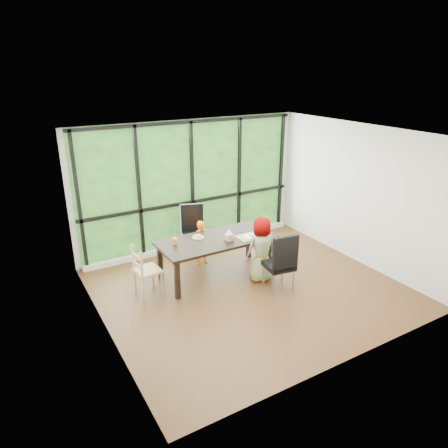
{
  "coord_description": "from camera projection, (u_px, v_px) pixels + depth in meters",
  "views": [
    {
      "loc": [
        -3.61,
        -5.31,
        3.7
      ],
      "look_at": [
        -0.15,
        0.62,
        1.05
      ],
      "focal_mm": 33.16,
      "sensor_mm": 36.0,
      "label": 1
    }
  ],
  "objects": [
    {
      "name": "chair_window_leather",
      "position": [
        194.0,
        232.0,
        8.34
      ],
      "size": [
        0.58,
        0.58,
        1.08
      ],
      "primitive_type": "cube",
      "rotation": [
        0.0,
        0.0,
        -0.31
      ],
      "color": "black",
      "rests_on": "ground"
    },
    {
      "name": "child_older",
      "position": [
        262.0,
        249.0,
        7.41
      ],
      "size": [
        0.63,
        0.45,
        1.21
      ],
      "primitive_type": "imported",
      "rotation": [
        0.0,
        0.0,
        3.03
      ],
      "color": "slate",
      "rests_on": "ground"
    },
    {
      "name": "ground",
      "position": [
        249.0,
        289.0,
        7.31
      ],
      "size": [
        5.0,
        5.0,
        0.0
      ],
      "primitive_type": "plane",
      "color": "black",
      "rests_on": "ground"
    },
    {
      "name": "tissue_box",
      "position": [
        229.0,
        237.0,
        7.42
      ],
      "size": [
        0.13,
        0.13,
        0.11
      ],
      "primitive_type": "cube",
      "color": "tan",
      "rests_on": "dining_table"
    },
    {
      "name": "tissue",
      "position": [
        229.0,
        231.0,
        7.38
      ],
      "size": [
        0.12,
        0.12,
        0.11
      ],
      "primitive_type": "cone",
      "color": "white",
      "rests_on": "tissue_box"
    },
    {
      "name": "crepe_rolls_near",
      "position": [
        251.0,
        235.0,
        7.57
      ],
      "size": [
        0.05,
        0.12,
        0.04
      ],
      "primitive_type": null,
      "color": "tan",
      "rests_on": "plate_near"
    },
    {
      "name": "back_wall",
      "position": [
        191.0,
        185.0,
        8.63
      ],
      "size": [
        5.0,
        0.0,
        5.0
      ],
      "primitive_type": "plane",
      "rotation": [
        1.57,
        0.0,
        0.0
      ],
      "color": "silver",
      "rests_on": "ground"
    },
    {
      "name": "window_mullions",
      "position": [
        192.0,
        186.0,
        8.59
      ],
      "size": [
        4.8,
        0.06,
        2.65
      ],
      "primitive_type": null,
      "color": "black",
      "rests_on": "back_wall"
    },
    {
      "name": "green_cup",
      "position": [
        263.0,
        232.0,
        7.67
      ],
      "size": [
        0.07,
        0.07,
        0.11
      ],
      "primitive_type": "cylinder",
      "color": "green",
      "rests_on": "dining_table"
    },
    {
      "name": "straw_pink",
      "position": [
        263.0,
        227.0,
        7.64
      ],
      "size": [
        0.01,
        0.04,
        0.2
      ],
      "primitive_type": "cylinder",
      "rotation": [
        0.14,
        0.0,
        0.0
      ],
      "color": "pink",
      "rests_on": "green_cup"
    },
    {
      "name": "straw_white",
      "position": [
        175.0,
        236.0,
        7.2
      ],
      "size": [
        0.01,
        0.04,
        0.2
      ],
      "primitive_type": "cylinder",
      "rotation": [
        0.14,
        0.0,
        0.0
      ],
      "color": "white",
      "rests_on": "orange_cup"
    },
    {
      "name": "crepe_rolls_far",
      "position": [
        198.0,
        236.0,
        7.53
      ],
      "size": [
        0.15,
        0.12,
        0.04
      ],
      "primitive_type": null,
      "color": "tan",
      "rests_on": "plate_far"
    },
    {
      "name": "orange_cup",
      "position": [
        175.0,
        241.0,
        7.24
      ],
      "size": [
        0.07,
        0.07,
        0.12
      ],
      "primitive_type": "cylinder",
      "color": "orange",
      "rests_on": "dining_table"
    },
    {
      "name": "plate_far",
      "position": [
        198.0,
        237.0,
        7.54
      ],
      "size": [
        0.21,
        0.21,
        0.01
      ],
      "primitive_type": "cylinder",
      "color": "white",
      "rests_on": "dining_table"
    },
    {
      "name": "child_toddler",
      "position": [
        202.0,
        243.0,
        8.07
      ],
      "size": [
        0.35,
        0.26,
        0.9
      ],
      "primitive_type": "imported",
      "rotation": [
        0.0,
        0.0,
        0.13
      ],
      "color": "#FF6907",
      "rests_on": "ground"
    },
    {
      "name": "dining_table",
      "position": [
        217.0,
        257.0,
        7.63
      ],
      "size": [
        2.17,
        1.05,
        0.75
      ],
      "primitive_type": "cube",
      "rotation": [
        0.0,
        0.0,
        0.04
      ],
      "color": "black",
      "rests_on": "ground"
    },
    {
      "name": "chair_interior_leather",
      "position": [
        279.0,
        261.0,
        7.11
      ],
      "size": [
        0.52,
        0.52,
        1.08
      ],
      "primitive_type": "cube",
      "rotation": [
        0.0,
        0.0,
        3.01
      ],
      "color": "black",
      "rests_on": "ground"
    },
    {
      "name": "plate_near",
      "position": [
        251.0,
        236.0,
        7.58
      ],
      "size": [
        0.27,
        0.27,
        0.02
      ],
      "primitive_type": "cylinder",
      "color": "white",
      "rests_on": "dining_table"
    },
    {
      "name": "placemat",
      "position": [
        250.0,
        237.0,
        7.58
      ],
      "size": [
        0.46,
        0.34,
        0.01
      ],
      "primitive_type": "cube",
      "color": "tan",
      "rests_on": "dining_table"
    },
    {
      "name": "window_sill",
      "position": [
        195.0,
        244.0,
        9.02
      ],
      "size": [
        4.8,
        0.12,
        0.1
      ],
      "primitive_type": "cube",
      "color": "silver",
      "rests_on": "ground"
    },
    {
      "name": "chair_end_beech",
      "position": [
        147.0,
        270.0,
        6.99
      ],
      "size": [
        0.43,
        0.45,
        0.9
      ],
      "primitive_type": "cube",
      "rotation": [
        0.0,
        0.0,
        1.65
      ],
      "color": "tan",
      "rests_on": "ground"
    },
    {
      "name": "foliage_backdrop",
      "position": [
        192.0,
        185.0,
        8.62
      ],
      "size": [
        4.8,
        0.02,
        2.65
      ],
      "primitive_type": "cube",
      "color": "#184B19",
      "rests_on": "back_wall"
    }
  ]
}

